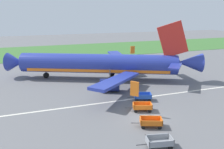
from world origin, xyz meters
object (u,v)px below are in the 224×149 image
Objects in this scene: airplane at (103,64)px; baggage_cart_fourth_in_row at (142,107)px; baggage_cart_far_end at (143,96)px; baggage_cart_third_in_row at (151,122)px; baggage_cart_second_in_row at (159,142)px.

airplane reaches higher than baggage_cart_fourth_in_row.
airplane is 12.60m from baggage_cart_far_end.
baggage_cart_second_in_row is at bearing -106.84° from baggage_cart_third_in_row.
baggage_cart_fourth_in_row is (0.97, 4.19, 0.00)m from baggage_cart_third_in_row.
baggage_cart_third_in_row is 4.30m from baggage_cart_fourth_in_row.
baggage_cart_far_end is (2.48, -12.11, -2.45)m from airplane.
baggage_cart_third_in_row is 0.99× the size of baggage_cart_far_end.
baggage_cart_third_in_row is (-0.19, -19.64, -2.45)m from airplane.
baggage_cart_far_end is (1.71, 3.35, 0.00)m from baggage_cart_fourth_in_row.
baggage_cart_third_in_row and baggage_cart_fourth_in_row have the same top height.
baggage_cart_fourth_in_row is (0.77, -15.45, -2.45)m from airplane.
baggage_cart_fourth_in_row is at bearing 76.98° from baggage_cart_third_in_row.
baggage_cart_fourth_in_row is at bearing 75.13° from baggage_cart_second_in_row.
baggage_cart_far_end is (3.85, 11.41, 0.00)m from baggage_cart_second_in_row.
baggage_cart_fourth_in_row is at bearing -87.13° from airplane.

